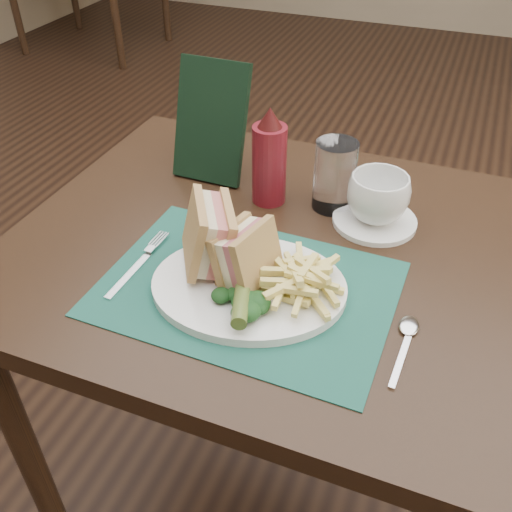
# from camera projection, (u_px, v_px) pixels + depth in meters

# --- Properties ---
(floor) EXTENTS (7.00, 7.00, 0.00)m
(floor) POSITION_uv_depth(u_px,v_px,m) (323.00, 343.00, 1.81)
(floor) COLOR black
(floor) RESTS_ON ground
(wall_back) EXTENTS (6.00, 0.00, 6.00)m
(wall_back) POSITION_uv_depth(u_px,v_px,m) (450.00, 31.00, 4.38)
(wall_back) COLOR tan
(wall_back) RESTS_ON ground
(table_main) EXTENTS (0.90, 0.75, 0.75)m
(table_main) POSITION_uv_depth(u_px,v_px,m) (271.00, 383.00, 1.21)
(table_main) COLOR black
(table_main) RESTS_ON ground
(placemat) EXTENTS (0.45, 0.33, 0.00)m
(placemat) POSITION_uv_depth(u_px,v_px,m) (247.00, 288.00, 0.88)
(placemat) COLOR #184F42
(placemat) RESTS_ON table_main
(plate) EXTENTS (0.35, 0.30, 0.01)m
(plate) POSITION_uv_depth(u_px,v_px,m) (249.00, 286.00, 0.87)
(plate) COLOR white
(plate) RESTS_ON placemat
(sandwich_half_a) EXTENTS (0.13, 0.14, 0.12)m
(sandwich_half_a) POSITION_uv_depth(u_px,v_px,m) (195.00, 236.00, 0.87)
(sandwich_half_a) COLOR tan
(sandwich_half_a) RESTS_ON plate
(sandwich_half_b) EXTENTS (0.10, 0.11, 0.10)m
(sandwich_half_b) POSITION_uv_depth(u_px,v_px,m) (235.00, 249.00, 0.86)
(sandwich_half_b) COLOR tan
(sandwich_half_b) RESTS_ON plate
(kale_garnish) EXTENTS (0.11, 0.08, 0.03)m
(kale_garnish) POSITION_uv_depth(u_px,v_px,m) (235.00, 300.00, 0.82)
(kale_garnish) COLOR black
(kale_garnish) RESTS_ON plate
(pickle_spear) EXTENTS (0.06, 0.12, 0.03)m
(pickle_spear) POSITION_uv_depth(u_px,v_px,m) (242.00, 295.00, 0.81)
(pickle_spear) COLOR #4B6024
(pickle_spear) RESTS_ON plate
(fries_pile) EXTENTS (0.18, 0.20, 0.05)m
(fries_pile) POSITION_uv_depth(u_px,v_px,m) (300.00, 276.00, 0.84)
(fries_pile) COLOR #F1DF78
(fries_pile) RESTS_ON plate
(fork) EXTENTS (0.04, 0.17, 0.01)m
(fork) POSITION_uv_depth(u_px,v_px,m) (138.00, 262.00, 0.92)
(fork) COLOR silver
(fork) RESTS_ON placemat
(spoon) EXTENTS (0.04, 0.15, 0.01)m
(spoon) POSITION_uv_depth(u_px,v_px,m) (404.00, 347.00, 0.78)
(spoon) COLOR silver
(spoon) RESTS_ON table_main
(saucer) EXTENTS (0.18, 0.18, 0.01)m
(saucer) POSITION_uv_depth(u_px,v_px,m) (374.00, 221.00, 1.02)
(saucer) COLOR white
(saucer) RESTS_ON table_main
(coffee_cup) EXTENTS (0.14, 0.14, 0.09)m
(coffee_cup) POSITION_uv_depth(u_px,v_px,m) (378.00, 198.00, 0.99)
(coffee_cup) COLOR white
(coffee_cup) RESTS_ON saucer
(drinking_glass) EXTENTS (0.10, 0.10, 0.13)m
(drinking_glass) POSITION_uv_depth(u_px,v_px,m) (335.00, 176.00, 1.03)
(drinking_glass) COLOR white
(drinking_glass) RESTS_ON table_main
(ketchup_bottle) EXTENTS (0.08, 0.08, 0.19)m
(ketchup_bottle) POSITION_uv_depth(u_px,v_px,m) (269.00, 156.00, 1.03)
(ketchup_bottle) COLOR maroon
(ketchup_bottle) RESTS_ON table_main
(check_presenter) EXTENTS (0.14, 0.09, 0.23)m
(check_presenter) POSITION_uv_depth(u_px,v_px,m) (211.00, 122.00, 1.10)
(check_presenter) COLOR black
(check_presenter) RESTS_ON table_main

